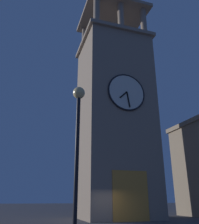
{
  "coord_description": "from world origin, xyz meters",
  "views": [
    {
      "loc": [
        6.58,
        17.3,
        1.67
      ],
      "look_at": [
        -0.6,
        -5.16,
        10.3
      ],
      "focal_mm": 38.43,
      "sensor_mm": 36.0,
      "label": 1
    }
  ],
  "objects": [
    {
      "name": "clocktower",
      "position": [
        -2.26,
        -5.14,
        10.0
      ],
      "size": [
        7.47,
        7.12,
        26.52
      ],
      "color": "gray",
      "rests_on": "ground_plane"
    },
    {
      "name": "street_lamp",
      "position": [
        4.87,
        9.46,
        3.84
      ],
      "size": [
        0.44,
        0.44,
        5.56
      ],
      "color": "black",
      "rests_on": "ground_plane"
    }
  ]
}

